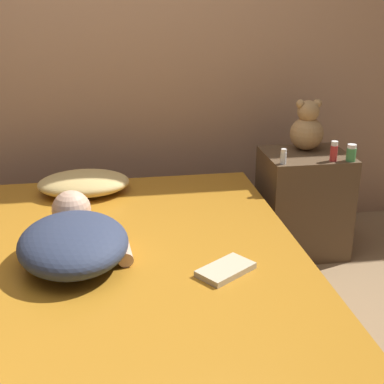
{
  "coord_description": "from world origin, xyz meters",
  "views": [
    {
      "loc": [
        0.05,
        -1.9,
        1.44
      ],
      "look_at": [
        0.39,
        0.25,
        0.61
      ],
      "focal_mm": 50.0,
      "sensor_mm": 36.0,
      "label": 1
    }
  ],
  "objects": [
    {
      "name": "ground_plane",
      "position": [
        0.0,
        0.0,
        0.0
      ],
      "size": [
        12.0,
        12.0,
        0.0
      ],
      "primitive_type": "plane",
      "color": "#937551"
    },
    {
      "name": "wall_back",
      "position": [
        0.0,
        1.3,
        1.3
      ],
      "size": [
        8.0,
        0.06,
        2.6
      ],
      "color": "tan",
      "rests_on": "ground_plane"
    },
    {
      "name": "bed",
      "position": [
        0.0,
        0.0,
        0.21
      ],
      "size": [
        1.67,
        2.04,
        0.43
      ],
      "color": "#4C331E",
      "rests_on": "ground_plane"
    },
    {
      "name": "nightstand",
      "position": [
        1.13,
        0.81,
        0.29
      ],
      "size": [
        0.46,
        0.4,
        0.59
      ],
      "color": "brown",
      "rests_on": "ground_plane"
    },
    {
      "name": "pillow",
      "position": [
        -0.09,
        0.8,
        0.49
      ],
      "size": [
        0.48,
        0.35,
        0.11
      ],
      "color": "tan",
      "rests_on": "bed"
    },
    {
      "name": "person_lying",
      "position": [
        -0.11,
        0.07,
        0.52
      ],
      "size": [
        0.46,
        0.7,
        0.17
      ],
      "rotation": [
        0.0,
        0.0,
        0.07
      ],
      "color": "#2D3851",
      "rests_on": "bed"
    },
    {
      "name": "teddy_bear",
      "position": [
        1.15,
        0.88,
        0.71
      ],
      "size": [
        0.19,
        0.19,
        0.29
      ],
      "color": "tan",
      "rests_on": "nightstand"
    },
    {
      "name": "bottle_green",
      "position": [
        1.31,
        0.64,
        0.63
      ],
      "size": [
        0.05,
        0.05,
        0.09
      ],
      "color": "#3D8E4C",
      "rests_on": "nightstand"
    },
    {
      "name": "bottle_red",
      "position": [
        1.22,
        0.65,
        0.64
      ],
      "size": [
        0.04,
        0.04,
        0.11
      ],
      "color": "#B72D2D",
      "rests_on": "nightstand"
    },
    {
      "name": "bottle_clear",
      "position": [
        0.94,
        0.65,
        0.63
      ],
      "size": [
        0.03,
        0.03,
        0.08
      ],
      "color": "silver",
      "rests_on": "nightstand"
    },
    {
      "name": "book",
      "position": [
        0.46,
        -0.15,
        0.45
      ],
      "size": [
        0.25,
        0.23,
        0.02
      ],
      "rotation": [
        0.0,
        0.0,
        0.61
      ],
      "color": "#C6B793",
      "rests_on": "bed"
    }
  ]
}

